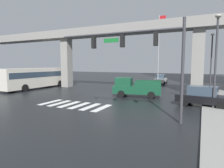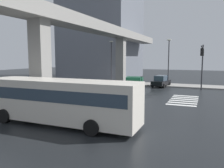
% 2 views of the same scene
% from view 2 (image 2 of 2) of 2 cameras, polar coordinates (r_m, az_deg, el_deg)
% --- Properties ---
extents(ground_plane, '(120.00, 120.00, 0.00)m').
position_cam_2_polar(ground_plane, '(25.90, 5.14, -3.19)').
color(ground_plane, black).
extents(crosswalk_stripes, '(6.05, 2.80, 0.01)m').
position_cam_2_polar(crosswalk_stripes, '(24.79, 17.76, -3.92)').
color(crosswalk_stripes, silver).
rests_on(crosswalk_stripes, ground).
extents(elevated_overpass, '(52.96, 2.49, 8.75)m').
position_cam_2_polar(elevated_overpass, '(27.61, -4.85, 13.14)').
color(elevated_overpass, gray).
rests_on(elevated_overpass, ground).
extents(sidewalk_east, '(4.00, 36.00, 0.15)m').
position_cam_2_polar(sidewalk_east, '(37.90, 7.83, 0.05)').
color(sidewalk_east, gray).
rests_on(sidewalk_east, ground).
extents(pickup_truck, '(5.37, 2.83, 2.08)m').
position_cam_2_polar(pickup_truck, '(29.07, 5.77, -0.14)').
color(pickup_truck, '#14472D').
rests_on(pickup_truck, ground).
extents(city_bus, '(2.85, 10.82, 2.99)m').
position_cam_2_polar(city_bus, '(15.34, -13.03, -3.70)').
color(city_bus, beige).
rests_on(city_bus, ground).
extents(sedan_black, '(4.52, 2.45, 1.72)m').
position_cam_2_polar(sedan_black, '(35.20, 12.39, 0.72)').
color(sedan_black, black).
rests_on(sedan_black, ground).
extents(sedan_white, '(2.06, 4.35, 1.72)m').
position_cam_2_polar(sedan_white, '(36.60, -18.40, 0.75)').
color(sedan_white, silver).
rests_on(sedan_white, ground).
extents(traffic_signal_mast, '(8.69, 0.32, 6.20)m').
position_cam_2_polar(traffic_signal_mast, '(30.59, 21.98, 6.46)').
color(traffic_signal_mast, '#38383D').
rests_on(traffic_signal_mast, ground).
extents(street_lamp_near_corner, '(0.44, 0.70, 7.24)m').
position_cam_2_polar(street_lamp_near_corner, '(35.58, 14.22, 6.71)').
color(street_lamp_near_corner, '#38383D').
rests_on(street_lamp_near_corner, ground).
extents(street_lamp_mid_block, '(0.44, 0.70, 7.24)m').
position_cam_2_polar(street_lamp_mid_block, '(38.22, -0.16, 6.90)').
color(street_lamp_mid_block, '#38383D').
rests_on(street_lamp_mid_block, ground).
extents(flagpole, '(1.16, 0.12, 11.96)m').
position_cam_2_polar(flagpole, '(35.36, -16.82, 10.29)').
color(flagpole, silver).
rests_on(flagpole, ground).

